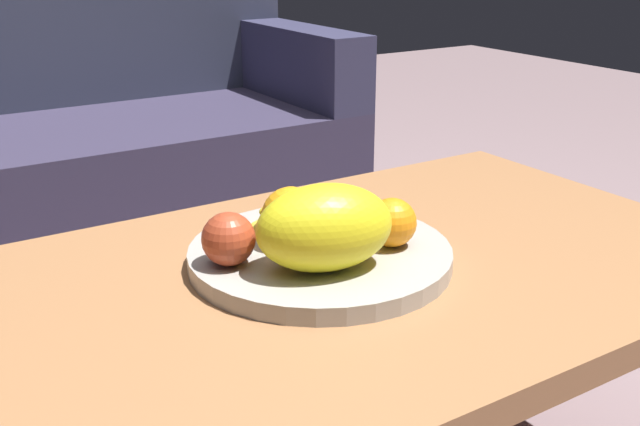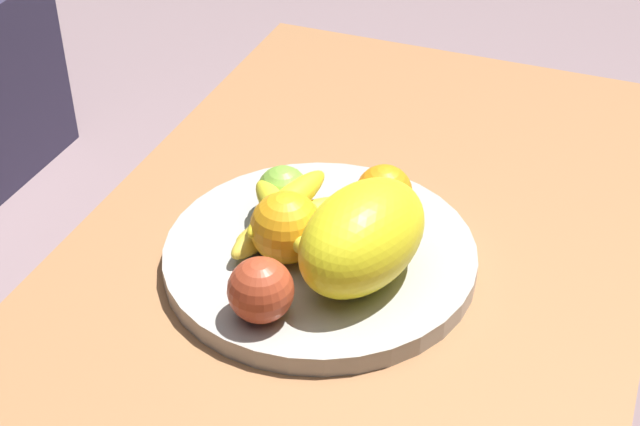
% 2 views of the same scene
% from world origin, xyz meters
% --- Properties ---
extents(coffee_table, '(1.13, 0.68, 0.45)m').
position_xyz_m(coffee_table, '(0.00, 0.00, 0.41)').
color(coffee_table, '#98653E').
rests_on(coffee_table, ground_plane).
extents(fruit_bowl, '(0.36, 0.36, 0.03)m').
position_xyz_m(fruit_bowl, '(-0.03, 0.03, 0.47)').
color(fruit_bowl, '#A4A098').
rests_on(fruit_bowl, coffee_table).
extents(melon_large_front, '(0.20, 0.15, 0.11)m').
position_xyz_m(melon_large_front, '(-0.06, -0.03, 0.54)').
color(melon_large_front, yellow).
rests_on(melon_large_front, fruit_bowl).
extents(orange_front, '(0.08, 0.08, 0.08)m').
position_xyz_m(orange_front, '(-0.06, 0.06, 0.52)').
color(orange_front, orange).
rests_on(orange_front, fruit_bowl).
extents(orange_left, '(0.07, 0.07, 0.07)m').
position_xyz_m(orange_left, '(0.06, -0.02, 0.51)').
color(orange_left, orange).
rests_on(orange_left, fruit_bowl).
extents(apple_front, '(0.07, 0.07, 0.07)m').
position_xyz_m(apple_front, '(-0.16, 0.05, 0.51)').
color(apple_front, '#A93E23').
rests_on(apple_front, fruit_bowl).
extents(apple_left, '(0.06, 0.06, 0.06)m').
position_xyz_m(apple_left, '(0.02, 0.10, 0.51)').
color(apple_left, '#75A837').
rests_on(apple_left, fruit_bowl).
extents(banana_bunch, '(0.17, 0.13, 0.06)m').
position_xyz_m(banana_bunch, '(-0.03, 0.08, 0.51)').
color(banana_bunch, yellow).
rests_on(banana_bunch, fruit_bowl).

